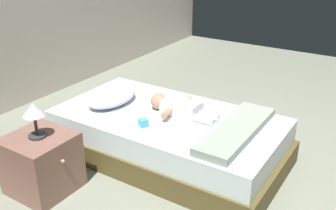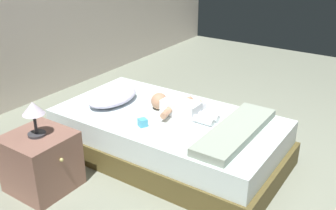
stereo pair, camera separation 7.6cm
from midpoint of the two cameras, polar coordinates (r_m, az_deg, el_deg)
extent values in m
plane|color=gray|center=(3.53, 12.76, -9.68)|extent=(8.00, 8.00, 0.00)
cube|color=brown|center=(3.63, -0.60, -6.08)|extent=(1.12, 2.10, 0.21)
cube|color=silver|center=(3.52, -0.62, -3.08)|extent=(1.08, 2.01, 0.21)
ellipsoid|color=silver|center=(3.75, -8.86, 1.16)|extent=(0.56, 0.36, 0.12)
cube|color=white|center=(3.46, 1.27, -0.44)|extent=(0.18, 0.34, 0.13)
sphere|color=tan|center=(3.57, -1.95, 0.56)|extent=(0.15, 0.15, 0.15)
cylinder|color=tan|center=(3.37, -0.87, -1.18)|extent=(0.16, 0.08, 0.06)
cylinder|color=tan|center=(3.61, 1.88, 0.61)|extent=(0.16, 0.09, 0.06)
cylinder|color=white|center=(3.33, 4.61, -2.22)|extent=(0.06, 0.19, 0.06)
cylinder|color=white|center=(3.40, 5.33, -1.65)|extent=(0.06, 0.19, 0.06)
cube|color=#B732AB|center=(3.67, 1.95, 0.01)|extent=(0.06, 0.14, 0.01)
cube|color=white|center=(3.72, 1.26, 0.55)|extent=(0.02, 0.03, 0.01)
cube|color=#875E50|center=(3.30, -18.68, -8.11)|extent=(0.48, 0.48, 0.48)
sphere|color=tan|center=(3.07, -15.87, -7.95)|extent=(0.03, 0.03, 0.03)
cylinder|color=#333338|center=(3.18, -19.27, -4.28)|extent=(0.14, 0.14, 0.02)
cylinder|color=#333338|center=(3.14, -19.49, -2.81)|extent=(0.02, 0.02, 0.16)
cone|color=silver|center=(3.08, -19.82, -0.61)|extent=(0.17, 0.17, 0.10)
cube|color=#95A292|center=(3.19, 9.35, -3.69)|extent=(1.01, 0.30, 0.07)
cube|color=#4DB1D6|center=(3.27, -4.32, -2.63)|extent=(0.09, 0.09, 0.07)
cylinder|color=white|center=(3.63, 4.11, 0.05)|extent=(0.08, 0.10, 0.06)
cone|color=#F3BA7C|center=(3.61, 4.13, 0.63)|extent=(0.04, 0.04, 0.02)
camera|label=1|loc=(0.04, -90.63, -0.28)|focal=41.52mm
camera|label=2|loc=(0.04, 89.37, 0.28)|focal=41.52mm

